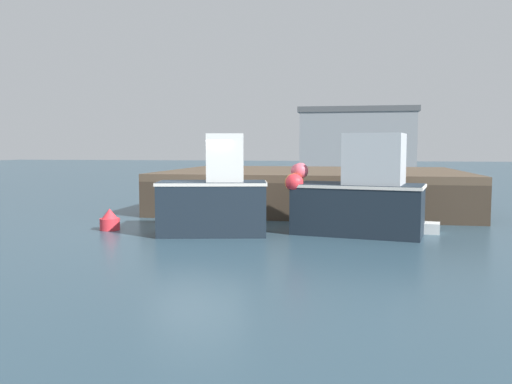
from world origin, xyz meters
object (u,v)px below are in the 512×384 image
fishing_boat_near_left (215,198)px  fishing_boat_near_right (360,194)px  mooring_buoy_foreground (110,220)px  rowboat (404,227)px

fishing_boat_near_left → fishing_boat_near_right: (3.77, 0.74, 0.09)m
fishing_boat_near_right → mooring_buoy_foreground: (-6.86, -0.49, -0.80)m
fishing_boat_near_right → fishing_boat_near_left: bearing=-168.9°
fishing_boat_near_right → rowboat: bearing=26.9°
mooring_buoy_foreground → fishing_boat_near_right: bearing=4.1°
fishing_boat_near_right → rowboat: 1.66m
fishing_boat_near_left → mooring_buoy_foreground: 3.19m
fishing_boat_near_right → rowboat: (1.23, 0.62, -0.93)m
rowboat → fishing_boat_near_right: bearing=-153.1°
fishing_boat_near_left → fishing_boat_near_right: fishing_boat_near_right is taller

